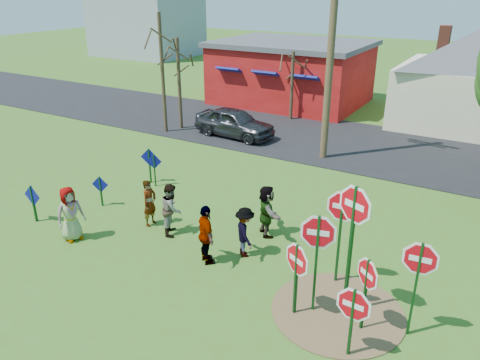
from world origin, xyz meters
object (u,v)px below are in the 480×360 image
Objects in this scene: suv at (234,122)px; utility_pole at (332,37)px; stop_sign_a at (297,265)px; stop_sign_d at (419,267)px; stop_sign_b at (342,215)px; stop_sign_c at (353,222)px; person_b at (150,203)px; person_a at (70,214)px.

utility_pole reaches higher than suv.
stop_sign_d is (2.51, 0.65, 0.42)m from stop_sign_a.
stop_sign_b is at bearing 104.72° from stop_sign_a.
stop_sign_c is 2.23× the size of person_b.
stop_sign_d is at bearing -98.65° from person_b.
utility_pole is (4.03, 10.77, 4.40)m from person_a.
stop_sign_b is at bearing 141.72° from stop_sign_c.
stop_sign_d is 0.25× the size of utility_pole.
person_b is at bearing -106.29° from utility_pole.
utility_pole is (-4.36, 9.90, 2.80)m from stop_sign_c.
stop_sign_a is at bearing -107.67° from person_b.
person_a is 11.45m from suv.
person_a is 0.17× the size of utility_pole.
stop_sign_c is at bearing -68.14° from person_a.
suv is 6.80m from utility_pole.
stop_sign_d is (1.49, 0.02, -0.67)m from stop_sign_c.
stop_sign_a is at bearing -124.82° from stop_sign_c.
stop_sign_c is (1.02, 0.64, 1.10)m from stop_sign_a.
person_b is 0.37× the size of suv.
stop_sign_a reaches higher than person_a.
person_a is 2.43m from person_b.
person_b is (-6.93, 1.09, -1.68)m from stop_sign_c.
utility_pole reaches higher than person_a.
stop_sign_d is at bearing -59.39° from utility_pole.
suv is (-8.40, 11.18, -0.60)m from stop_sign_a.
person_b is at bearing -168.52° from stop_sign_a.
stop_sign_c is at bearing -100.31° from person_b.
stop_sign_d is 1.61× the size of person_b.
stop_sign_b is (0.41, 1.76, 0.62)m from stop_sign_a.
person_a is at bearing -151.03° from stop_sign_c.
stop_sign_b is at bearing 147.03° from stop_sign_d.
stop_sign_c reaches higher than stop_sign_b.
person_a is at bearing -169.01° from stop_sign_b.
stop_sign_b is 8.10m from person_a.
person_b is 9.77m from suv.
stop_sign_a is 1.17× the size of person_a.
stop_sign_d is (2.11, -1.11, -0.20)m from stop_sign_b.
stop_sign_a is 11.73m from utility_pole.
stop_sign_b reaches higher than person_b.
stop_sign_d is 8.55m from person_b.
stop_sign_b is 12.95m from suv.
stop_sign_c is 1.39× the size of stop_sign_d.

